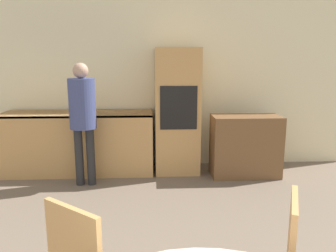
{
  "coord_description": "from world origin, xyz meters",
  "views": [
    {
      "loc": [
        -0.1,
        0.56,
        1.64
      ],
      "look_at": [
        0.03,
        3.11,
        1.12
      ],
      "focal_mm": 35.0,
      "sensor_mm": 36.0,
      "label": 1
    }
  ],
  "objects": [
    {
      "name": "kitchen_counter",
      "position": [
        -1.17,
        5.26,
        0.46
      ],
      "size": [
        2.16,
        0.6,
        0.9
      ],
      "color": "tan",
      "rests_on": "ground_plane"
    },
    {
      "name": "wall_back",
      "position": [
        0.0,
        5.61,
        1.3
      ],
      "size": [
        6.2,
        0.05,
        2.6
      ],
      "color": "beige",
      "rests_on": "ground_plane"
    },
    {
      "name": "oven_unit",
      "position": [
        0.27,
        5.27,
        0.9
      ],
      "size": [
        0.64,
        0.59,
        1.81
      ],
      "color": "tan",
      "rests_on": "ground_plane"
    },
    {
      "name": "person_standing",
      "position": [
        -0.99,
        4.75,
        0.99
      ],
      "size": [
        0.34,
        0.34,
        1.6
      ],
      "color": "#262628",
      "rests_on": "ground_plane"
    },
    {
      "name": "sideboard",
      "position": [
        1.22,
        5.0,
        0.44
      ],
      "size": [
        0.96,
        0.45,
        0.87
      ],
      "color": "brown",
      "rests_on": "ground_plane"
    }
  ]
}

